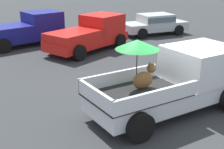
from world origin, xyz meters
TOP-DOWN VIEW (x-y plane):
  - ground_plane at (0.00, 0.00)m, footprint 80.00×80.00m
  - pickup_truck_main at (0.44, -0.05)m, footprint 5.27×2.86m
  - pickup_truck_red at (0.83, 10.96)m, footprint 4.82×2.21m
  - pickup_truck_far at (2.80, 7.63)m, footprint 5.05×2.84m
  - parked_sedan_near at (8.47, 8.16)m, footprint 4.63×2.93m

SIDE VIEW (x-z plane):
  - ground_plane at x=0.00m, z-range 0.00..0.00m
  - parked_sedan_near at x=8.47m, z-range 0.08..1.41m
  - pickup_truck_red at x=0.83m, z-range -0.03..1.77m
  - pickup_truck_far at x=2.80m, z-range -0.03..1.77m
  - pickup_truck_main at x=0.44m, z-range -0.20..2.15m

